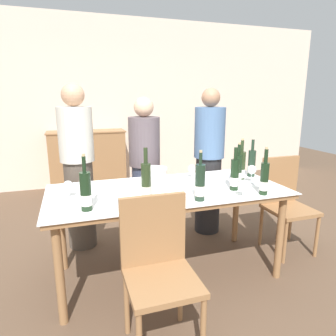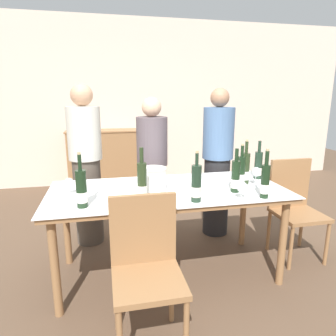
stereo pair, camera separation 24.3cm
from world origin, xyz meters
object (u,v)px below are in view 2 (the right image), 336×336
at_px(wine_bottle_4, 82,190).
at_px(wine_glass_0, 196,170).
at_px(wine_bottle_2, 265,181).
at_px(wine_bottle_3, 196,185).
at_px(wine_bottle_5, 245,169).
at_px(wine_bottle_6, 241,172).
at_px(wine_glass_1, 69,183).
at_px(person_guest_left, 152,169).
at_px(dining_table, 168,197).
at_px(chair_near_front, 146,261).
at_px(person_host, 86,166).
at_px(wine_glass_3, 256,172).
at_px(sideboard_cabinet, 105,159).
at_px(chair_right_end, 294,202).
at_px(ice_bucket, 154,179).
at_px(wine_bottle_0, 236,177).
at_px(wine_glass_2, 242,188).
at_px(person_guest_right, 217,164).
at_px(wine_bottle_1, 258,166).
at_px(wine_bottle_7, 142,183).

xyz_separation_m(wine_bottle_4, wine_glass_0, (0.99, 0.54, -0.04)).
relative_size(wine_bottle_2, wine_bottle_3, 1.00).
relative_size(wine_bottle_5, wine_bottle_6, 1.06).
distance_m(wine_glass_1, person_guest_left, 1.11).
height_order(dining_table, chair_near_front, chair_near_front).
xyz_separation_m(wine_bottle_5, wine_glass_0, (-0.37, 0.25, -0.05)).
relative_size(wine_bottle_5, person_host, 0.24).
height_order(wine_glass_1, person_guest_left, person_guest_left).
height_order(wine_glass_1, person_host, person_host).
bearing_deg(wine_glass_3, sideboard_cabinet, 114.26).
bearing_deg(person_guest_left, person_host, -176.42).
relative_size(wine_bottle_3, chair_right_end, 0.40).
height_order(sideboard_cabinet, wine_bottle_5, wine_bottle_5).
height_order(ice_bucket, wine_glass_3, ice_bucket).
relative_size(wine_bottle_0, wine_glass_2, 2.64).
distance_m(wine_bottle_0, wine_glass_0, 0.49).
distance_m(wine_glass_1, wine_glass_2, 1.32).
bearing_deg(person_guest_left, person_guest_right, -10.09).
relative_size(wine_bottle_0, wine_glass_0, 2.79).
bearing_deg(wine_glass_0, chair_right_end, -10.48).
height_order(dining_table, wine_glass_2, wine_glass_2).
height_order(wine_glass_0, chair_right_end, chair_right_end).
bearing_deg(wine_glass_0, person_host, 153.67).
distance_m(wine_bottle_3, wine_bottle_4, 0.81).
xyz_separation_m(wine_bottle_1, person_guest_right, (-0.19, 0.54, -0.09)).
distance_m(wine_bottle_1, wine_glass_2, 0.64).
distance_m(person_host, person_guest_right, 1.39).
bearing_deg(wine_glass_3, wine_glass_2, -131.55).
xyz_separation_m(wine_bottle_1, wine_bottle_7, (-1.13, -0.39, 0.02)).
distance_m(ice_bucket, wine_glass_2, 0.69).
height_order(wine_bottle_1, wine_glass_0, wine_bottle_1).
relative_size(dining_table, person_guest_right, 1.20).
bearing_deg(person_host, wine_bottle_2, -39.63).
relative_size(wine_bottle_3, wine_glass_2, 2.81).
distance_m(wine_bottle_5, chair_right_end, 0.69).
bearing_deg(sideboard_cabinet, wine_glass_2, -72.57).
bearing_deg(wine_bottle_1, wine_bottle_3, -147.62).
height_order(wine_bottle_3, person_guest_right, person_guest_right).
bearing_deg(wine_glass_3, wine_glass_0, 145.77).
xyz_separation_m(wine_bottle_2, wine_glass_0, (-0.35, 0.62, -0.04)).
relative_size(wine_bottle_3, wine_bottle_5, 0.96).
height_order(dining_table, wine_bottle_1, wine_bottle_1).
relative_size(dining_table, wine_bottle_6, 5.26).
bearing_deg(person_host, person_guest_right, -3.36).
distance_m(dining_table, wine_glass_2, 0.62).
xyz_separation_m(chair_near_front, person_guest_left, (0.28, 1.48, 0.22)).
xyz_separation_m(wine_bottle_4, wine_bottle_6, (1.29, 0.22, -0.00)).
bearing_deg(wine_bottle_6, wine_bottle_7, -167.61).
bearing_deg(wine_bottle_1, chair_right_end, -8.25).
height_order(wine_bottle_5, wine_bottle_6, wine_bottle_5).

